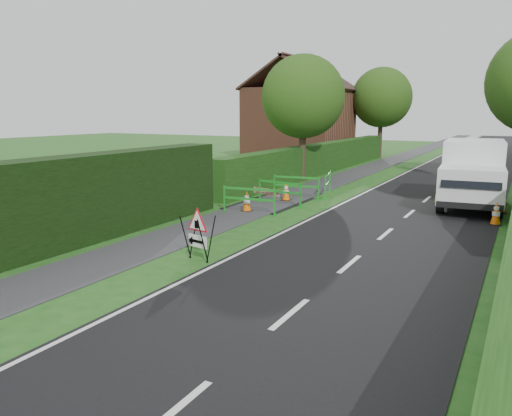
% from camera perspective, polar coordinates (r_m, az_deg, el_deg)
% --- Properties ---
extents(ground, '(120.00, 120.00, 0.00)m').
position_cam_1_polar(ground, '(9.95, -12.07, -11.14)').
color(ground, '#1B4E16').
rests_on(ground, ground).
extents(road_surface, '(6.00, 90.00, 0.02)m').
position_cam_1_polar(road_surface, '(42.26, 23.60, 5.01)').
color(road_surface, black).
rests_on(road_surface, ground).
extents(footpath, '(2.00, 90.00, 0.02)m').
position_cam_1_polar(footpath, '(43.07, 16.28, 5.58)').
color(footpath, '#2D2D30').
rests_on(footpath, ground).
extents(hedge_west_far, '(1.00, 24.00, 1.80)m').
position_cam_1_polar(hedge_west_far, '(31.21, 7.49, 4.04)').
color(hedge_west_far, '#14380F').
rests_on(hedge_west_far, ground).
extents(house_west, '(7.50, 7.40, 7.88)m').
position_cam_1_polar(house_west, '(40.30, 5.03, 9.75)').
color(house_west, brown).
rests_on(house_west, ground).
extents(tree_nw, '(4.40, 4.40, 6.70)m').
position_cam_1_polar(tree_nw, '(27.15, 5.42, 12.54)').
color(tree_nw, '#2D2116').
rests_on(tree_nw, ground).
extents(tree_fw, '(4.80, 4.80, 7.24)m').
position_cam_1_polar(tree_fw, '(42.33, 14.17, 12.14)').
color(tree_fw, '#2D2116').
rests_on(tree_fw, ground).
extents(triangle_sign, '(0.92, 0.92, 1.15)m').
position_cam_1_polar(triangle_sign, '(12.53, -6.82, -2.52)').
color(triangle_sign, black).
rests_on(triangle_sign, ground).
extents(works_van, '(2.65, 5.80, 2.57)m').
position_cam_1_polar(works_van, '(21.43, 23.51, 3.77)').
color(works_van, silver).
rests_on(works_van, ground).
extents(traffic_cone_0, '(0.38, 0.38, 0.79)m').
position_cam_1_polar(traffic_cone_0, '(18.34, 25.76, -0.55)').
color(traffic_cone_0, black).
rests_on(traffic_cone_0, ground).
extents(traffic_cone_1, '(0.38, 0.38, 0.79)m').
position_cam_1_polar(traffic_cone_1, '(20.58, 26.32, 0.55)').
color(traffic_cone_1, black).
rests_on(traffic_cone_1, ground).
extents(traffic_cone_2, '(0.38, 0.38, 0.79)m').
position_cam_1_polar(traffic_cone_2, '(22.73, 26.38, 1.43)').
color(traffic_cone_2, black).
rests_on(traffic_cone_2, ground).
extents(traffic_cone_3, '(0.38, 0.38, 0.79)m').
position_cam_1_polar(traffic_cone_3, '(18.77, -1.06, 0.79)').
color(traffic_cone_3, black).
rests_on(traffic_cone_3, ground).
extents(traffic_cone_4, '(0.38, 0.38, 0.79)m').
position_cam_1_polar(traffic_cone_4, '(21.11, 3.45, 1.90)').
color(traffic_cone_4, black).
rests_on(traffic_cone_4, ground).
extents(ped_barrier_0, '(2.09, 0.59, 1.00)m').
position_cam_1_polar(ped_barrier_0, '(18.29, -0.81, 1.28)').
color(ped_barrier_0, '#18881F').
rests_on(ped_barrier_0, ground).
extents(ped_barrier_1, '(2.09, 0.68, 1.00)m').
position_cam_1_polar(ped_barrier_1, '(20.01, 2.70, 2.10)').
color(ped_barrier_1, '#18881F').
rests_on(ped_barrier_1, ground).
extents(ped_barrier_2, '(2.09, 0.64, 1.00)m').
position_cam_1_polar(ped_barrier_2, '(21.63, 4.62, 2.75)').
color(ped_barrier_2, '#18881F').
rests_on(ped_barrier_2, ground).
extents(ped_barrier_3, '(0.85, 2.08, 1.00)m').
position_cam_1_polar(ped_barrier_3, '(22.54, 8.21, 3.00)').
color(ped_barrier_3, '#18881F').
rests_on(ped_barrier_3, ground).
extents(redwhite_plank, '(1.44, 0.50, 0.25)m').
position_cam_1_polar(redwhite_plank, '(20.74, 1.17, 0.66)').
color(redwhite_plank, red).
rests_on(redwhite_plank, ground).
extents(hatchback_car, '(1.65, 3.67, 1.22)m').
position_cam_1_polar(hatchback_car, '(31.73, 22.14, 4.55)').
color(hatchback_car, silver).
rests_on(hatchback_car, ground).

